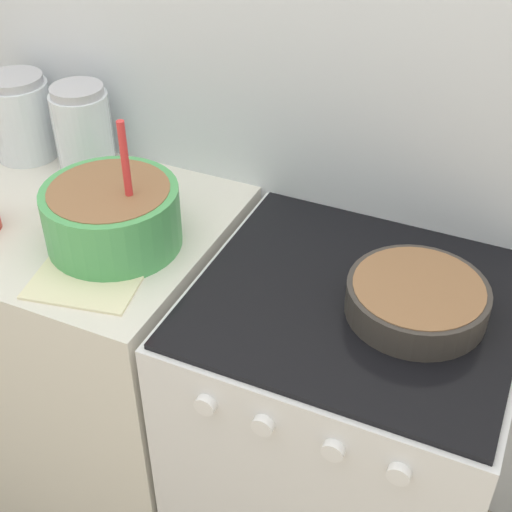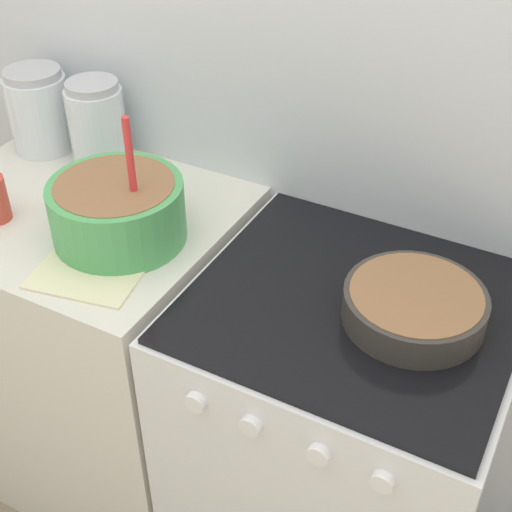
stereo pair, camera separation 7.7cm
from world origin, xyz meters
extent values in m
cube|color=silver|center=(0.00, 0.62, 1.20)|extent=(4.46, 0.05, 2.40)
cube|color=silver|center=(-0.37, 0.30, 0.45)|extent=(0.73, 0.60, 0.90)
cube|color=silver|center=(0.34, 0.30, 0.44)|extent=(0.65, 0.60, 0.89)
cube|color=black|center=(0.34, 0.30, 0.89)|extent=(0.62, 0.58, 0.01)
cylinder|color=white|center=(0.16, -0.01, 0.82)|extent=(0.04, 0.02, 0.04)
cylinder|color=white|center=(0.28, -0.01, 0.82)|extent=(0.04, 0.02, 0.04)
cylinder|color=white|center=(0.41, -0.01, 0.82)|extent=(0.04, 0.02, 0.04)
cylinder|color=white|center=(0.52, -0.01, 0.82)|extent=(0.04, 0.02, 0.04)
cylinder|color=#4CA559|center=(-0.19, 0.26, 0.97)|extent=(0.29, 0.29, 0.14)
cylinder|color=#8C603D|center=(-0.19, 0.26, 1.00)|extent=(0.25, 0.25, 0.07)
cylinder|color=red|center=(-0.14, 0.26, 1.06)|extent=(0.02, 0.02, 0.28)
cylinder|color=#38332D|center=(0.45, 0.30, 0.93)|extent=(0.27, 0.27, 0.06)
cylinder|color=#8C603D|center=(0.45, 0.30, 0.94)|extent=(0.25, 0.25, 0.05)
cylinder|color=silver|center=(-0.62, 0.50, 1.00)|extent=(0.16, 0.16, 0.20)
cylinder|color=red|center=(-0.62, 0.50, 0.96)|extent=(0.14, 0.14, 0.12)
cylinder|color=#B2B2B7|center=(-0.62, 0.50, 1.10)|extent=(0.14, 0.14, 0.02)
cylinder|color=silver|center=(-0.43, 0.50, 1.00)|extent=(0.14, 0.14, 0.20)
cylinder|color=olive|center=(-0.43, 0.50, 0.96)|extent=(0.12, 0.12, 0.12)
cylinder|color=#B2B2B7|center=(-0.43, 0.50, 1.11)|extent=(0.13, 0.13, 0.02)
cube|color=beige|center=(-0.18, 0.16, 0.90)|extent=(0.26, 0.29, 0.01)
camera|label=1|loc=(0.60, -0.76, 1.81)|focal=50.00mm
camera|label=2|loc=(0.67, -0.72, 1.81)|focal=50.00mm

